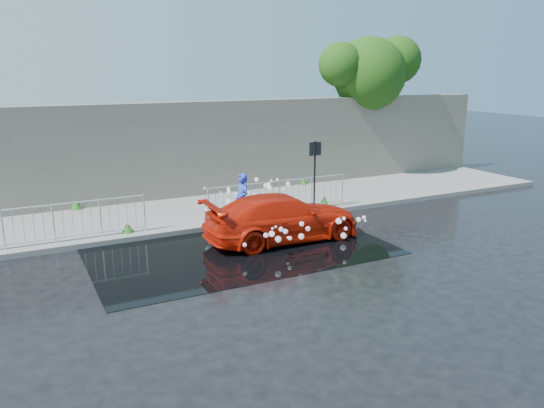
{
  "coord_description": "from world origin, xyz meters",
  "views": [
    {
      "loc": [
        -4.95,
        -11.8,
        4.81
      ],
      "look_at": [
        1.8,
        1.51,
        1.0
      ],
      "focal_mm": 35.0,
      "sensor_mm": 36.0,
      "label": 1
    }
  ],
  "objects": [
    {
      "name": "pavement",
      "position": [
        0.0,
        5.0,
        0.07
      ],
      "size": [
        30.0,
        4.0,
        0.15
      ],
      "primitive_type": "cube",
      "color": "gray",
      "rests_on": "ground"
    },
    {
      "name": "water_spray",
      "position": [
        2.14,
        2.09,
        0.7
      ],
      "size": [
        3.59,
        5.49,
        1.11
      ],
      "color": "white",
      "rests_on": "ground"
    },
    {
      "name": "railing_left",
      "position": [
        -4.0,
        3.35,
        0.74
      ],
      "size": [
        5.05,
        0.05,
        1.1
      ],
      "color": "silver",
      "rests_on": "pavement"
    },
    {
      "name": "ground",
      "position": [
        0.0,
        0.0,
        0.0
      ],
      "size": [
        90.0,
        90.0,
        0.0
      ],
      "primitive_type": "plane",
      "color": "black",
      "rests_on": "ground"
    },
    {
      "name": "sign_post",
      "position": [
        4.2,
        3.1,
        1.72
      ],
      "size": [
        0.45,
        0.06,
        2.5
      ],
      "color": "black",
      "rests_on": "ground"
    },
    {
      "name": "puddle",
      "position": [
        0.5,
        1.0,
        0.01
      ],
      "size": [
        8.0,
        5.0,
        0.01
      ],
      "primitive_type": "cube",
      "color": "black",
      "rests_on": "ground"
    },
    {
      "name": "curb",
      "position": [
        0.0,
        3.0,
        0.08
      ],
      "size": [
        30.0,
        0.25,
        0.16
      ],
      "primitive_type": "cube",
      "color": "gray",
      "rests_on": "ground"
    },
    {
      "name": "red_car",
      "position": [
        1.96,
        1.14,
        0.67
      ],
      "size": [
        4.61,
        1.88,
        1.34
      ],
      "primitive_type": "imported",
      "rotation": [
        0.0,
        0.0,
        1.57
      ],
      "color": "red",
      "rests_on": "ground"
    },
    {
      "name": "person",
      "position": [
        1.5,
        3.0,
        0.83
      ],
      "size": [
        0.45,
        0.64,
        1.67
      ],
      "primitive_type": "imported",
      "rotation": [
        0.0,
        0.0,
        -1.48
      ],
      "color": "blue",
      "rests_on": "ground"
    },
    {
      "name": "railing_right",
      "position": [
        3.0,
        3.35,
        0.74
      ],
      "size": [
        5.05,
        0.05,
        1.1
      ],
      "color": "silver",
      "rests_on": "pavement"
    },
    {
      "name": "tree",
      "position": [
        9.6,
        7.41,
        4.74
      ],
      "size": [
        4.99,
        3.19,
        6.26
      ],
      "color": "#332114",
      "rests_on": "ground"
    },
    {
      "name": "weeds",
      "position": [
        -0.17,
        4.44,
        0.32
      ],
      "size": [
        12.17,
        3.93,
        0.37
      ],
      "color": "#16541A",
      "rests_on": "pavement"
    },
    {
      "name": "retaining_wall",
      "position": [
        0.0,
        7.2,
        1.9
      ],
      "size": [
        30.0,
        0.6,
        3.5
      ],
      "primitive_type": "cube",
      "color": "#676357",
      "rests_on": "pavement"
    }
  ]
}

